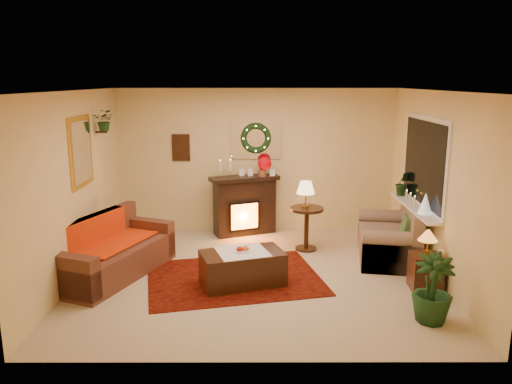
{
  "coord_description": "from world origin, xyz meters",
  "views": [
    {
      "loc": [
        -0.01,
        -6.71,
        2.74
      ],
      "look_at": [
        0.0,
        0.35,
        1.15
      ],
      "focal_mm": 35.0,
      "sensor_mm": 36.0,
      "label": 1
    }
  ],
  "objects_px": {
    "sofa": "(112,247)",
    "coffee_table": "(242,270)",
    "loveseat": "(388,232)",
    "end_table_square": "(426,270)",
    "side_table_round": "(306,230)",
    "fireplace": "(245,204)"
  },
  "relations": [
    {
      "from": "end_table_square",
      "to": "sofa",
      "type": "bearing_deg",
      "value": 173.37
    },
    {
      "from": "loveseat",
      "to": "coffee_table",
      "type": "height_order",
      "value": "loveseat"
    },
    {
      "from": "loveseat",
      "to": "end_table_square",
      "type": "distance_m",
      "value": 1.22
    },
    {
      "from": "sofa",
      "to": "end_table_square",
      "type": "relative_size",
      "value": 4.06
    },
    {
      "from": "end_table_square",
      "to": "side_table_round",
      "type": "bearing_deg",
      "value": 131.71
    },
    {
      "from": "end_table_square",
      "to": "coffee_table",
      "type": "bearing_deg",
      "value": 176.01
    },
    {
      "from": "sofa",
      "to": "coffee_table",
      "type": "relative_size",
      "value": 1.78
    },
    {
      "from": "fireplace",
      "to": "side_table_round",
      "type": "distance_m",
      "value": 1.38
    },
    {
      "from": "end_table_square",
      "to": "coffee_table",
      "type": "distance_m",
      "value": 2.45
    },
    {
      "from": "fireplace",
      "to": "coffee_table",
      "type": "height_order",
      "value": "fireplace"
    },
    {
      "from": "loveseat",
      "to": "end_table_square",
      "type": "bearing_deg",
      "value": -71.11
    },
    {
      "from": "sofa",
      "to": "coffee_table",
      "type": "height_order",
      "value": "sofa"
    },
    {
      "from": "fireplace",
      "to": "loveseat",
      "type": "height_order",
      "value": "fireplace"
    },
    {
      "from": "fireplace",
      "to": "sofa",
      "type": "bearing_deg",
      "value": -154.39
    },
    {
      "from": "sofa",
      "to": "coffee_table",
      "type": "xyz_separation_m",
      "value": [
        1.85,
        -0.33,
        -0.22
      ]
    },
    {
      "from": "side_table_round",
      "to": "coffee_table",
      "type": "distance_m",
      "value": 1.76
    },
    {
      "from": "fireplace",
      "to": "loveseat",
      "type": "distance_m",
      "value": 2.61
    },
    {
      "from": "side_table_round",
      "to": "fireplace",
      "type": "bearing_deg",
      "value": 139.52
    },
    {
      "from": "side_table_round",
      "to": "end_table_square",
      "type": "height_order",
      "value": "side_table_round"
    },
    {
      "from": "coffee_table",
      "to": "sofa",
      "type": "bearing_deg",
      "value": 152.06
    },
    {
      "from": "sofa",
      "to": "end_table_square",
      "type": "height_order",
      "value": "sofa"
    },
    {
      "from": "side_table_round",
      "to": "coffee_table",
      "type": "relative_size",
      "value": 0.65
    }
  ]
}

